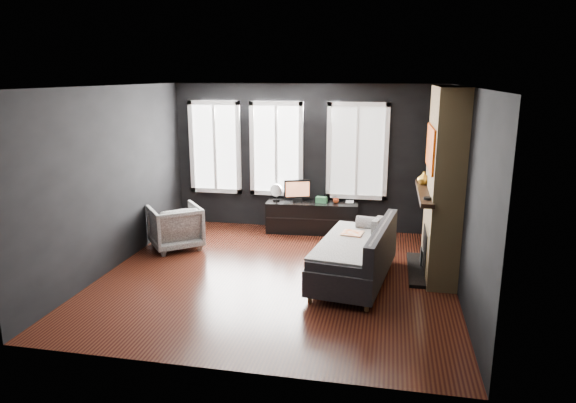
% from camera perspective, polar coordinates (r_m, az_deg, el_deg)
% --- Properties ---
extents(floor, '(5.00, 5.00, 0.00)m').
position_cam_1_polar(floor, '(7.55, -1.20, -8.26)').
color(floor, black).
rests_on(floor, ground).
extents(ceiling, '(5.00, 5.00, 0.00)m').
position_cam_1_polar(ceiling, '(7.00, -1.31, 12.68)').
color(ceiling, white).
rests_on(ceiling, ground).
extents(wall_back, '(5.00, 0.02, 2.70)m').
position_cam_1_polar(wall_back, '(9.57, 1.99, 4.89)').
color(wall_back, black).
rests_on(wall_back, ground).
extents(wall_left, '(0.02, 5.00, 2.70)m').
position_cam_1_polar(wall_left, '(8.06, -18.89, 2.43)').
color(wall_left, black).
rests_on(wall_left, ground).
extents(wall_right, '(0.02, 5.00, 2.70)m').
position_cam_1_polar(wall_right, '(7.06, 18.97, 0.87)').
color(wall_right, black).
rests_on(wall_right, ground).
extents(windows, '(4.00, 0.16, 1.76)m').
position_cam_1_polar(windows, '(9.51, -0.73, 11.08)').
color(windows, white).
rests_on(windows, wall_back).
extents(fireplace, '(0.70, 1.62, 2.70)m').
position_cam_1_polar(fireplace, '(7.62, 16.92, 1.95)').
color(fireplace, '#93724C').
rests_on(fireplace, floor).
extents(sofa, '(1.28, 2.12, 0.86)m').
position_cam_1_polar(sofa, '(7.30, 7.36, -5.60)').
color(sofa, '#262729').
rests_on(sofa, floor).
extents(stripe_pillow, '(0.17, 0.37, 0.36)m').
position_cam_1_polar(stripe_pillow, '(7.70, 9.86, -3.16)').
color(stripe_pillow, gray).
rests_on(stripe_pillow, sofa).
extents(armchair, '(1.07, 1.06, 0.81)m').
position_cam_1_polar(armchair, '(8.82, -12.41, -2.53)').
color(armchair, silver).
rests_on(armchair, floor).
extents(media_console, '(1.70, 0.62, 0.57)m').
position_cam_1_polar(media_console, '(9.52, 2.70, -1.72)').
color(media_console, black).
rests_on(media_console, floor).
extents(monitor, '(0.52, 0.27, 0.45)m').
position_cam_1_polar(monitor, '(9.45, 1.05, 1.40)').
color(monitor, black).
rests_on(monitor, media_console).
extents(desk_fan, '(0.27, 0.27, 0.33)m').
position_cam_1_polar(desk_fan, '(9.48, -1.31, 1.03)').
color(desk_fan, '#A6A6A6').
rests_on(desk_fan, media_console).
extents(mug, '(0.13, 0.11, 0.11)m').
position_cam_1_polar(mug, '(9.38, 5.35, 0.15)').
color(mug, '#C8421C').
rests_on(mug, media_console).
extents(book, '(0.15, 0.02, 0.20)m').
position_cam_1_polar(book, '(9.46, 6.44, 0.53)').
color(book, '#B5A78F').
rests_on(book, media_console).
extents(storage_box, '(0.21, 0.15, 0.11)m').
position_cam_1_polar(storage_box, '(9.39, 3.74, 0.19)').
color(storage_box, '#337D4A').
rests_on(storage_box, media_console).
extents(mantel_vase, '(0.23, 0.24, 0.19)m').
position_cam_1_polar(mantel_vase, '(8.04, 14.85, 2.52)').
color(mantel_vase, gold).
rests_on(mantel_vase, fireplace).
extents(mantel_clock, '(0.14, 0.14, 0.04)m').
position_cam_1_polar(mantel_clock, '(7.08, 15.26, 0.33)').
color(mantel_clock, black).
rests_on(mantel_clock, fireplace).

